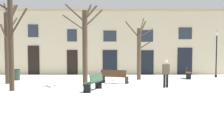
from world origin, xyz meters
TOP-DOWN VIEW (x-y plane):
  - ground_plane at (0.00, 0.00)m, footprint 36.40×36.40m
  - building_facade at (0.01, 9.22)m, footprint 22.75×0.60m
  - tree_foreground at (-1.57, 0.28)m, footprint 2.27×2.16m
  - tree_left_of_center at (2.13, 4.10)m, footprint 2.12×2.26m
  - tree_right_of_center at (-5.29, -1.87)m, footprint 2.52×1.33m
  - tree_near_facade at (-6.78, 1.40)m, footprint 1.14×1.43m
  - streetlamp at (8.80, 6.11)m, footprint 0.30×0.30m
  - litter_bin at (-6.99, 3.64)m, footprint 0.45×0.45m
  - bench_near_lamp at (0.22, 1.61)m, footprint 1.90×1.27m
  - bench_facing_shops at (-0.89, -1.84)m, footprint 0.98×1.87m
  - bench_back_to_back_left at (6.15, 5.04)m, footprint 0.94×1.79m
  - person_near_bench at (3.22, -0.55)m, footprint 0.42×0.31m

SIDE VIEW (x-z plane):
  - ground_plane at x=0.00m, z-range 0.00..0.00m
  - litter_bin at x=-6.99m, z-range 0.00..0.83m
  - bench_back_to_back_left at x=6.15m, z-range 0.03..0.90m
  - bench_near_lamp at x=0.22m, z-range 0.02..0.93m
  - bench_facing_shops at x=-0.89m, z-range 0.02..0.94m
  - person_near_bench at x=3.22m, z-range 0.08..1.70m
  - tree_left_of_center at x=2.13m, z-range -0.19..4.59m
  - streetlamp at x=8.80m, z-range 0.43..4.34m
  - tree_near_facade at x=-6.78m, z-range -0.04..5.05m
  - tree_foreground at x=-1.57m, z-range 0.11..5.19m
  - tree_right_of_center at x=-5.29m, z-range 0.18..5.35m
  - building_facade at x=0.01m, z-range 0.04..6.35m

